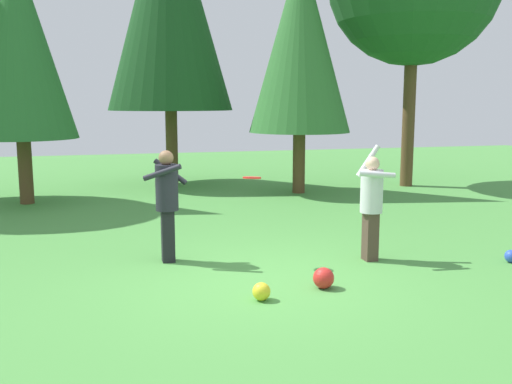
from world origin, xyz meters
TOP-DOWN VIEW (x-y plane):
  - ground_plane at (0.00, 0.00)m, footprint 40.00×40.00m
  - person_thrower at (1.93, 0.51)m, footprint 0.56×0.53m
  - person_catcher at (-1.06, 1.25)m, footprint 0.70×0.66m
  - frisbee at (0.12, 0.73)m, footprint 0.37×0.37m
  - ball_yellow at (-0.17, -0.80)m, footprint 0.22×0.22m
  - ball_red at (0.74, -0.57)m, footprint 0.28×0.28m
  - ball_blue at (3.93, -0.18)m, footprint 0.20×0.20m
  - tree_right at (3.08, 7.04)m, footprint 2.64×2.64m
  - tree_left at (-3.74, 7.20)m, footprint 2.54×2.54m

SIDE VIEW (x-z plane):
  - ground_plane at x=0.00m, z-range 0.00..0.00m
  - ball_blue at x=3.93m, z-range 0.00..0.20m
  - ball_yellow at x=-0.17m, z-range 0.00..0.22m
  - ball_red at x=0.74m, z-range 0.00..0.28m
  - person_thrower at x=1.93m, z-range 0.07..1.83m
  - person_catcher at x=-1.06m, z-range 0.16..1.85m
  - frisbee at x=0.12m, z-range 1.29..1.34m
  - tree_left at x=-3.74m, z-range 0.75..6.82m
  - tree_right at x=3.08m, z-range 0.78..7.10m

